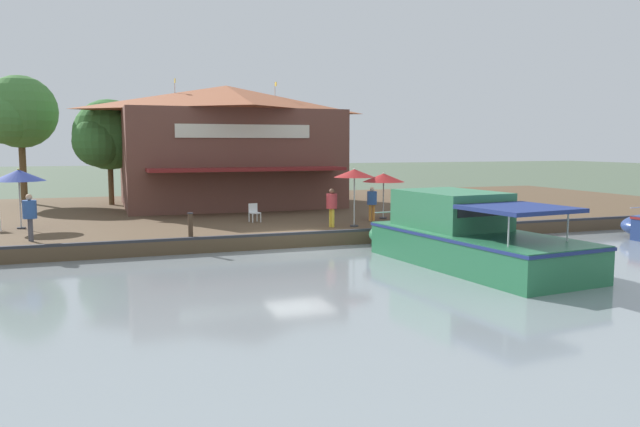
{
  "coord_description": "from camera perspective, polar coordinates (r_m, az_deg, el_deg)",
  "views": [
    {
      "loc": [
        23.27,
        -7.41,
        4.14
      ],
      "look_at": [
        -1.0,
        1.21,
        1.3
      ],
      "focal_mm": 35.0,
      "sensor_mm": 36.0,
      "label": 1
    }
  ],
  "objects": [
    {
      "name": "ground_plane",
      "position": [
        24.77,
        -1.87,
        -3.33
      ],
      "size": [
        220.0,
        220.0,
        0.0
      ],
      "primitive_type": "plane",
      "color": "#4C5B47"
    },
    {
      "name": "quay_deck",
      "position": [
        35.27,
        -7.31,
        -0.01
      ],
      "size": [
        22.0,
        56.0,
        0.6
      ],
      "primitive_type": "cube",
      "color": "brown",
      "rests_on": "ground"
    },
    {
      "name": "quay_edge_fender",
      "position": [
        24.76,
        -1.95,
        -1.81
      ],
      "size": [
        0.2,
        50.4,
        0.1
      ],
      "primitive_type": "cube",
      "color": "#2D2D33",
      "rests_on": "quay_deck"
    },
    {
      "name": "waterfront_restaurant",
      "position": [
        37.47,
        -8.49,
        6.25
      ],
      "size": [
        11.33,
        12.44,
        7.31
      ],
      "color": "brown",
      "rests_on": "quay_deck"
    },
    {
      "name": "patio_umbrella_near_quay_edge",
      "position": [
        30.12,
        5.83,
        3.27
      ],
      "size": [
        2.02,
        2.02,
        2.22
      ],
      "color": "#B7B7B7",
      "rests_on": "quay_deck"
    },
    {
      "name": "patio_umbrella_mid_patio_right",
      "position": [
        29.17,
        -25.85,
        3.16
      ],
      "size": [
        2.16,
        2.16,
        2.55
      ],
      "color": "#B7B7B7",
      "rests_on": "quay_deck"
    },
    {
      "name": "patio_umbrella_far_corner",
      "position": [
        26.99,
        3.17,
        3.67
      ],
      "size": [
        1.78,
        1.78,
        2.54
      ],
      "color": "#B7B7B7",
      "rests_on": "quay_deck"
    },
    {
      "name": "cafe_chair_under_first_umbrella",
      "position": [
        35.32,
        13.85,
        1.13
      ],
      "size": [
        0.59,
        0.59,
        0.85
      ],
      "color": "white",
      "rests_on": "quay_deck"
    },
    {
      "name": "cafe_chair_facing_river",
      "position": [
        28.89,
        -6.04,
        0.17
      ],
      "size": [
        0.52,
        0.52,
        0.85
      ],
      "color": "white",
      "rests_on": "quay_deck"
    },
    {
      "name": "person_at_quay_edge",
      "position": [
        25.22,
        -25.02,
        0.16
      ],
      "size": [
        0.5,
        0.5,
        1.75
      ],
      "color": "#4C4C56",
      "rests_on": "quay_deck"
    },
    {
      "name": "person_near_entrance",
      "position": [
        29.11,
        4.78,
        1.25
      ],
      "size": [
        0.45,
        0.45,
        1.6
      ],
      "color": "orange",
      "rests_on": "quay_deck"
    },
    {
      "name": "person_mid_patio",
      "position": [
        26.86,
        1.08,
        0.96
      ],
      "size": [
        0.47,
        0.47,
        1.67
      ],
      "color": "gold",
      "rests_on": "quay_deck"
    },
    {
      "name": "motorboat_distant_upstream",
      "position": [
        22.19,
        12.47,
        -2.05
      ],
      "size": [
        9.79,
        4.35,
        2.45
      ],
      "color": "#287047",
      "rests_on": "river_water"
    },
    {
      "name": "mooring_post",
      "position": [
        24.03,
        -11.75,
        -1.08
      ],
      "size": [
        0.22,
        0.22,
        1.0
      ],
      "color": "#473323",
      "rests_on": "quay_deck"
    },
    {
      "name": "tree_downstream_bank",
      "position": [
        41.93,
        -25.99,
        8.21
      ],
      "size": [
        4.58,
        4.37,
        7.72
      ],
      "color": "brown",
      "rests_on": "quay_deck"
    },
    {
      "name": "tree_upstream_bank",
      "position": [
        38.76,
        -18.94,
        6.68
      ],
      "size": [
        4.34,
        4.13,
        6.21
      ],
      "color": "brown",
      "rests_on": "quay_deck"
    }
  ]
}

